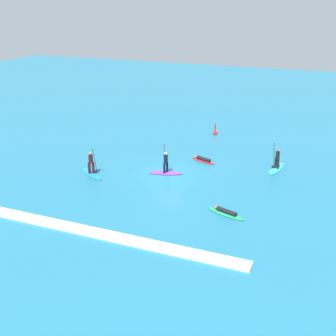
{
  "coord_description": "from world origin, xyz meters",
  "views": [
    {
      "loc": [
        12.45,
        -30.25,
        13.23
      ],
      "look_at": [
        0.0,
        0.0,
        0.5
      ],
      "focal_mm": 46.92,
      "sensor_mm": 36.0,
      "label": 1
    }
  ],
  "objects": [
    {
      "name": "ground_plane",
      "position": [
        0.0,
        0.0,
        0.0
      ],
      "size": [
        120.0,
        120.0,
        0.0
      ],
      "primitive_type": "plane",
      "color": "teal",
      "rests_on": "ground"
    },
    {
      "name": "surfer_on_purple_board",
      "position": [
        -0.2,
        -0.01,
        0.44
      ],
      "size": [
        2.81,
        1.52,
        2.34
      ],
      "rotation": [
        0.0,
        0.0,
        3.44
      ],
      "color": "purple",
      "rests_on": "ground_plane"
    },
    {
      "name": "surfer_on_teal_board",
      "position": [
        7.89,
        4.34,
        0.38
      ],
      "size": [
        1.19,
        3.2,
        2.29
      ],
      "rotation": [
        0.0,
        0.0,
        4.56
      ],
      "color": "#33C6CC",
      "rests_on": "ground_plane"
    },
    {
      "name": "surfer_on_red_board",
      "position": [
        1.71,
        3.82,
        0.14
      ],
      "size": [
        2.57,
        1.51,
        0.39
      ],
      "rotation": [
        0.0,
        0.0,
        2.75
      ],
      "color": "red",
      "rests_on": "ground_plane"
    },
    {
      "name": "surfer_on_blue_board",
      "position": [
        -5.64,
        -2.4,
        0.46
      ],
      "size": [
        3.09,
        2.36,
        2.16
      ],
      "rotation": [
        0.0,
        0.0,
        5.71
      ],
      "color": "#1E8CD1",
      "rests_on": "ground_plane"
    },
    {
      "name": "surfer_on_green_board",
      "position": [
        6.19,
        -5.09,
        0.13
      ],
      "size": [
        2.83,
        1.5,
        0.37
      ],
      "rotation": [
        0.0,
        0.0,
        2.81
      ],
      "color": "#23B266",
      "rests_on": "ground_plane"
    },
    {
      "name": "marker_buoy",
      "position": [
        0.36,
        11.94,
        0.19
      ],
      "size": [
        0.47,
        0.47,
        1.24
      ],
      "color": "red",
      "rests_on": "ground_plane"
    },
    {
      "name": "wave_crest",
      "position": [
        0.0,
        -10.58,
        0.09
      ],
      "size": [
        18.16,
        0.9,
        0.18
      ],
      "primitive_type": "cube",
      "color": "white",
      "rests_on": "ground_plane"
    }
  ]
}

